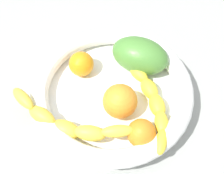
{
  "coord_description": "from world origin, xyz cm",
  "views": [
    {
      "loc": [
        -6.96,
        -35.37,
        62.49
      ],
      "look_at": [
        0.0,
        0.0,
        8.13
      ],
      "focal_mm": 53.42,
      "sensor_mm": 36.0,
      "label": 1
    }
  ],
  "objects_px": {
    "banana_draped_left": "(66,123)",
    "banana_draped_right": "(149,97)",
    "fruit_bowl": "(112,93)",
    "orange_front": "(81,64)",
    "orange_mid_right": "(120,101)",
    "orange_mid_left": "(141,133)",
    "mango_green": "(140,55)"
  },
  "relations": [
    {
      "from": "banana_draped_left",
      "to": "banana_draped_right",
      "type": "height_order",
      "value": "banana_draped_left"
    },
    {
      "from": "fruit_bowl",
      "to": "banana_draped_left",
      "type": "bearing_deg",
      "value": -147.91
    },
    {
      "from": "orange_front",
      "to": "orange_mid_right",
      "type": "distance_m",
      "value": 0.12
    },
    {
      "from": "banana_draped_right",
      "to": "orange_mid_right",
      "type": "relative_size",
      "value": 3.68
    },
    {
      "from": "orange_mid_left",
      "to": "banana_draped_left",
      "type": "bearing_deg",
      "value": 161.02
    },
    {
      "from": "orange_front",
      "to": "orange_mid_left",
      "type": "xyz_separation_m",
      "value": [
        0.08,
        -0.18,
        0.0
      ]
    },
    {
      "from": "fruit_bowl",
      "to": "orange_mid_right",
      "type": "bearing_deg",
      "value": -77.43
    },
    {
      "from": "banana_draped_left",
      "to": "orange_front",
      "type": "bearing_deg",
      "value": 70.61
    },
    {
      "from": "fruit_bowl",
      "to": "orange_mid_left",
      "type": "distance_m",
      "value": 0.11
    },
    {
      "from": "fruit_bowl",
      "to": "orange_front",
      "type": "height_order",
      "value": "orange_front"
    },
    {
      "from": "banana_draped_left",
      "to": "orange_front",
      "type": "xyz_separation_m",
      "value": [
        0.05,
        0.13,
        -0.0
      ]
    },
    {
      "from": "orange_mid_right",
      "to": "fruit_bowl",
      "type": "bearing_deg",
      "value": 102.57
    },
    {
      "from": "fruit_bowl",
      "to": "banana_draped_right",
      "type": "xyz_separation_m",
      "value": [
        0.07,
        -0.03,
        0.01
      ]
    },
    {
      "from": "fruit_bowl",
      "to": "orange_mid_right",
      "type": "height_order",
      "value": "orange_mid_right"
    },
    {
      "from": "orange_mid_right",
      "to": "mango_green",
      "type": "bearing_deg",
      "value": 57.52
    },
    {
      "from": "orange_mid_right",
      "to": "orange_mid_left",
      "type": "bearing_deg",
      "value": -70.17
    },
    {
      "from": "orange_mid_left",
      "to": "fruit_bowl",
      "type": "bearing_deg",
      "value": 107.37
    },
    {
      "from": "banana_draped_left",
      "to": "mango_green",
      "type": "relative_size",
      "value": 1.81
    },
    {
      "from": "banana_draped_left",
      "to": "orange_mid_right",
      "type": "height_order",
      "value": "orange_mid_right"
    },
    {
      "from": "fruit_bowl",
      "to": "orange_front",
      "type": "relative_size",
      "value": 6.23
    },
    {
      "from": "orange_mid_left",
      "to": "mango_green",
      "type": "xyz_separation_m",
      "value": [
        0.04,
        0.17,
        0.01
      ]
    },
    {
      "from": "orange_mid_left",
      "to": "orange_mid_right",
      "type": "relative_size",
      "value": 0.79
    },
    {
      "from": "mango_green",
      "to": "banana_draped_left",
      "type": "bearing_deg",
      "value": -143.86
    },
    {
      "from": "orange_front",
      "to": "mango_green",
      "type": "xyz_separation_m",
      "value": [
        0.12,
        -0.01,
        0.01
      ]
    },
    {
      "from": "banana_draped_right",
      "to": "orange_mid_right",
      "type": "distance_m",
      "value": 0.06
    },
    {
      "from": "fruit_bowl",
      "to": "banana_draped_right",
      "type": "height_order",
      "value": "banana_draped_right"
    },
    {
      "from": "fruit_bowl",
      "to": "mango_green",
      "type": "bearing_deg",
      "value": 41.08
    },
    {
      "from": "fruit_bowl",
      "to": "orange_front",
      "type": "distance_m",
      "value": 0.09
    },
    {
      "from": "fruit_bowl",
      "to": "orange_front",
      "type": "bearing_deg",
      "value": 125.52
    },
    {
      "from": "fruit_bowl",
      "to": "orange_mid_right",
      "type": "relative_size",
      "value": 4.85
    },
    {
      "from": "banana_draped_left",
      "to": "mango_green",
      "type": "xyz_separation_m",
      "value": [
        0.17,
        0.12,
        0.01
      ]
    },
    {
      "from": "banana_draped_right",
      "to": "mango_green",
      "type": "bearing_deg",
      "value": 87.99
    }
  ]
}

